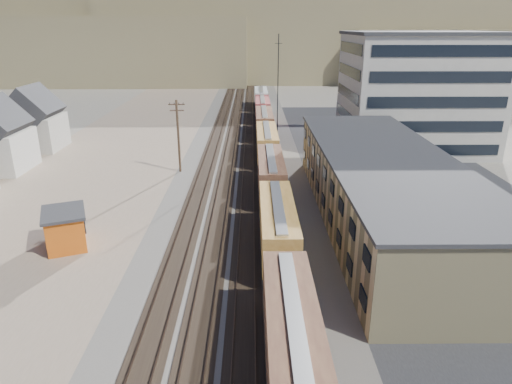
{
  "coord_description": "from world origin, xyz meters",
  "views": [
    {
      "loc": [
        1.56,
        -19.08,
        19.32
      ],
      "look_at": [
        1.96,
        25.44,
        3.0
      ],
      "focal_mm": 32.0,
      "sensor_mm": 36.0,
      "label": 1
    }
  ],
  "objects_px": {
    "maintenance_shed": "(65,228)",
    "freight_train": "(269,155)",
    "utility_pole_north": "(178,135)",
    "parked_car_blue": "(381,142)"
  },
  "relations": [
    {
      "from": "maintenance_shed",
      "to": "freight_train",
      "type": "bearing_deg",
      "value": 47.69
    },
    {
      "from": "freight_train",
      "to": "maintenance_shed",
      "type": "xyz_separation_m",
      "value": [
        -19.39,
        -21.3,
        -1.0
      ]
    },
    {
      "from": "freight_train",
      "to": "maintenance_shed",
      "type": "bearing_deg",
      "value": -132.31
    },
    {
      "from": "maintenance_shed",
      "to": "parked_car_blue",
      "type": "distance_m",
      "value": 53.45
    },
    {
      "from": "freight_train",
      "to": "parked_car_blue",
      "type": "height_order",
      "value": "freight_train"
    },
    {
      "from": "parked_car_blue",
      "to": "freight_train",
      "type": "bearing_deg",
      "value": 169.1
    },
    {
      "from": "maintenance_shed",
      "to": "utility_pole_north",
      "type": "bearing_deg",
      "value": 72.76
    },
    {
      "from": "freight_train",
      "to": "utility_pole_north",
      "type": "bearing_deg",
      "value": 172.8
    },
    {
      "from": "utility_pole_north",
      "to": "parked_car_blue",
      "type": "distance_m",
      "value": 34.96
    },
    {
      "from": "utility_pole_north",
      "to": "maintenance_shed",
      "type": "bearing_deg",
      "value": -107.24
    }
  ]
}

